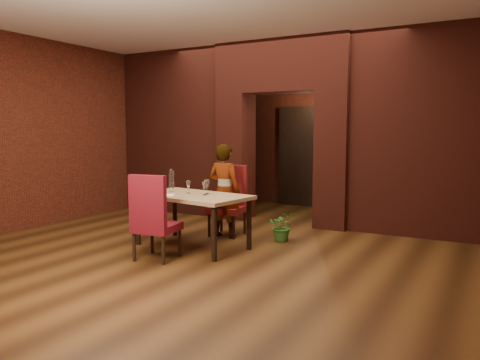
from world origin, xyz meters
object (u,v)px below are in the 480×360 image
(wine_glass_c, at_px, (205,188))
(potted_plant, at_px, (282,226))
(water_bottle, at_px, (171,180))
(dining_table, at_px, (192,221))
(wine_bucket, at_px, (148,184))
(chair_near, at_px, (157,217))
(person_seated, at_px, (224,191))
(chair_far, at_px, (227,201))
(wine_glass_b, at_px, (207,187))
(wine_glass_a, at_px, (188,187))

(wine_glass_c, height_order, potted_plant, wine_glass_c)
(water_bottle, bearing_deg, dining_table, -12.22)
(dining_table, distance_m, wine_bucket, 0.82)
(dining_table, relative_size, wine_bucket, 6.52)
(chair_near, xyz_separation_m, water_bottle, (-0.38, 0.82, 0.37))
(person_seated, bearing_deg, chair_far, -84.71)
(wine_glass_b, distance_m, wine_glass_c, 0.11)
(water_bottle, xyz_separation_m, potted_plant, (1.39, 0.85, -0.69))
(chair_far, height_order, wine_glass_a, chair_far)
(wine_glass_a, xyz_separation_m, potted_plant, (1.08, 0.87, -0.61))
(wine_glass_c, xyz_separation_m, wine_bucket, (-0.82, -0.22, 0.03))
(wine_glass_b, relative_size, wine_bucket, 0.81)
(wine_glass_a, xyz_separation_m, water_bottle, (-0.31, 0.02, 0.08))
(water_bottle, bearing_deg, chair_far, 58.85)
(chair_far, xyz_separation_m, chair_near, (-0.09, -1.61, 0.00))
(chair_near, distance_m, wine_glass_a, 0.85)
(wine_glass_a, relative_size, wine_bucket, 0.73)
(water_bottle, bearing_deg, wine_glass_c, -6.29)
(chair_far, bearing_deg, dining_table, -97.98)
(wine_glass_a, distance_m, wine_glass_c, 0.31)
(potted_plant, bearing_deg, chair_near, -121.17)
(wine_glass_a, height_order, potted_plant, wine_glass_a)
(chair_far, relative_size, wine_glass_a, 6.10)
(wine_glass_c, distance_m, potted_plant, 1.35)
(wine_glass_b, xyz_separation_m, wine_bucket, (-0.79, -0.32, 0.02))
(chair_far, xyz_separation_m, wine_glass_a, (-0.16, -0.81, 0.29))
(chair_far, height_order, person_seated, person_seated)
(wine_glass_c, bearing_deg, wine_bucket, -165.33)
(chair_near, relative_size, potted_plant, 2.44)
(wine_glass_b, distance_m, potted_plant, 1.30)
(chair_near, relative_size, wine_glass_c, 5.88)
(chair_near, bearing_deg, person_seated, -101.55)
(dining_table, relative_size, potted_plant, 3.55)
(wine_glass_b, bearing_deg, chair_near, -103.23)
(wine_bucket, bearing_deg, wine_glass_c, 14.67)
(water_bottle, bearing_deg, person_seated, 54.38)
(wine_bucket, bearing_deg, wine_glass_a, 26.97)
(chair_far, height_order, water_bottle, chair_far)
(potted_plant, bearing_deg, wine_glass_b, -134.99)
(wine_glass_c, bearing_deg, dining_table, -173.24)
(person_seated, bearing_deg, wine_glass_b, 98.52)
(chair_far, bearing_deg, wine_glass_b, -86.07)
(chair_far, height_order, potted_plant, chair_far)
(wine_glass_a, height_order, wine_glass_c, wine_glass_c)
(wine_bucket, bearing_deg, potted_plant, 35.34)
(wine_glass_a, height_order, water_bottle, water_bottle)
(wine_glass_a, xyz_separation_m, wine_glass_c, (0.31, -0.05, 0.00))
(chair_far, relative_size, wine_glass_c, 5.87)
(dining_table, xyz_separation_m, wine_glass_a, (-0.11, 0.07, 0.46))
(dining_table, bearing_deg, chair_far, 95.00)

